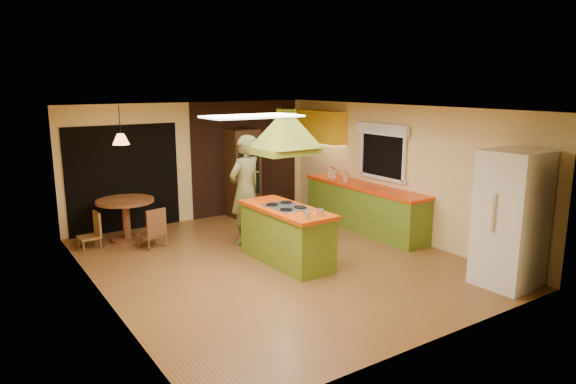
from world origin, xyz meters
TOP-DOWN VIEW (x-y plane):
  - ground at (0.00, 0.00)m, footprint 6.50×6.50m
  - room_walls at (0.00, 0.00)m, footprint 5.50×6.50m
  - ceiling_plane at (0.00, 0.00)m, footprint 6.50×6.50m
  - brick_panel at (1.25, 3.23)m, footprint 2.64×0.03m
  - nook_opening at (-1.50, 3.23)m, footprint 2.20×0.03m
  - right_counter at (2.45, 0.60)m, footprint 0.62×3.05m
  - upper_cabinets at (2.57, 2.20)m, footprint 0.34×1.40m
  - window_right at (2.70, 0.40)m, footprint 0.12×1.35m
  - fluor_panel at (-1.10, -1.20)m, footprint 1.20×0.60m
  - kitchen_island at (0.13, -0.12)m, footprint 0.79×1.87m
  - range_hood at (0.13, -0.12)m, footprint 0.97×0.71m
  - man at (0.08, 1.16)m, footprint 0.83×0.67m
  - refrigerator at (2.28, -2.69)m, footprint 0.85×0.81m
  - wall_oven at (1.00, 2.95)m, footprint 0.65×0.61m
  - dining_table at (-1.70, 2.53)m, footprint 1.05×1.05m
  - chair_left at (-2.40, 2.43)m, footprint 0.38×0.38m
  - chair_near at (-1.45, 1.88)m, footprint 0.48×0.48m
  - pendant_lamp at (-1.70, 2.53)m, footprint 0.37×0.37m
  - canister_large at (2.40, 1.62)m, footprint 0.17×0.17m
  - canister_medium at (2.40, 1.52)m, footprint 0.14×0.14m
  - canister_small at (2.40, 1.11)m, footprint 0.16×0.16m

SIDE VIEW (x-z plane):
  - ground at x=0.00m, z-range 0.00..0.00m
  - chair_left at x=-2.40m, z-range 0.00..0.65m
  - chair_near at x=-1.45m, z-range 0.00..0.73m
  - right_counter at x=2.45m, z-range 0.00..0.92m
  - kitchen_island at x=0.13m, z-range 0.00..0.94m
  - dining_table at x=-1.70m, z-range 0.16..0.94m
  - wall_oven at x=1.00m, z-range 0.00..1.92m
  - refrigerator at x=2.28m, z-range 0.00..1.98m
  - man at x=0.08m, z-range 0.00..1.99m
  - canister_small at x=2.40m, z-range 0.92..1.08m
  - canister_medium at x=2.40m, z-range 0.92..1.11m
  - canister_large at x=2.40m, z-range 0.92..1.12m
  - nook_opening at x=-1.50m, z-range 0.00..2.10m
  - room_walls at x=0.00m, z-range -2.00..4.50m
  - brick_panel at x=1.25m, z-range 0.00..2.50m
  - window_right at x=2.70m, z-range 1.24..2.30m
  - pendant_lamp at x=-1.70m, z-range 1.80..2.00m
  - upper_cabinets at x=2.57m, z-range 1.60..2.30m
  - range_hood at x=0.13m, z-range 1.86..2.65m
  - fluor_panel at x=-1.10m, z-range 2.47..2.50m
  - ceiling_plane at x=0.00m, z-range 2.50..2.50m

